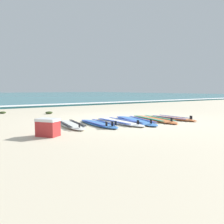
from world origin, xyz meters
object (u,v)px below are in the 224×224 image
Objects in this scene: surfboard_4 at (153,119)px; cooler_box at (48,127)px; surfboard_2 at (119,122)px; surfboard_3 at (135,120)px; surfboard_5 at (172,118)px; surfboard_1 at (98,124)px; surfboard_0 at (71,124)px.

cooler_box reaches higher than surfboard_4.
surfboard_2 and surfboard_4 have the same top height.
surfboard_3 is 1.33× the size of surfboard_5.
surfboard_3 and surfboard_5 have the same top height.
surfboard_5 is (2.70, -0.28, -0.00)m from surfboard_1.
surfboard_3 is (2.01, -0.34, -0.00)m from surfboard_0.
surfboard_1 is at bearing 178.01° from surfboard_2.
surfboard_0 is at bearing 168.12° from surfboard_2.
cooler_box is at bearing -133.46° from surfboard_0.
surfboard_0 is at bearing 171.76° from surfboard_4.
surfboard_2 is at bearing 17.56° from cooler_box.
surfboard_2 is (1.42, -0.30, -0.00)m from surfboard_0.
surfboard_1 is 2.72m from surfboard_5.
surfboard_0 is 0.93× the size of surfboard_2.
surfboard_4 is 3.80m from cooler_box.
surfboard_2 and surfboard_3 have the same top height.
surfboard_5 is (2.00, -0.25, 0.00)m from surfboard_2.
surfboard_3 is (1.29, -0.06, -0.00)m from surfboard_1.
surfboard_0 is at bearing 46.54° from cooler_box.
surfboard_0 is 0.82× the size of surfboard_3.
cooler_box reaches higher than surfboard_5.
surfboard_4 is at bearing -4.23° from surfboard_2.
surfboard_5 is 3.48× the size of cooler_box.
surfboard_4 is at bearing -4.61° from surfboard_3.
surfboard_5 is at bearing -7.25° from surfboard_2.
surfboard_4 is at bearing -3.44° from surfboard_1.
surfboard_1 and surfboard_2 have the same top height.
surfboard_4 is at bearing 10.19° from cooler_box.
surfboard_2 is 0.59m from surfboard_3.
surfboard_1 is 0.90× the size of surfboard_2.
surfboard_2 is 4.05× the size of cooler_box.
surfboard_4 is at bearing -8.24° from surfboard_0.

